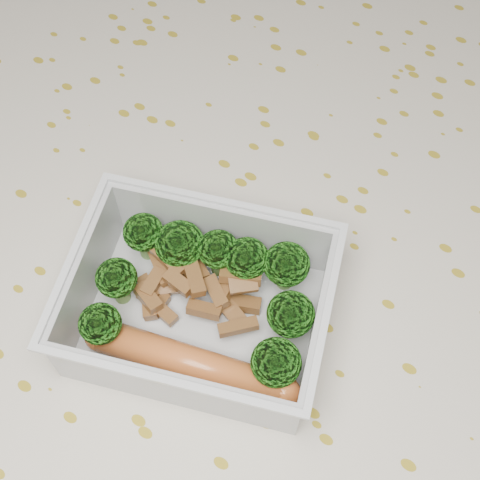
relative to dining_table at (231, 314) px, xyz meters
The scene contains 7 objects.
ground_plane 0.67m from the dining_table, ahead, with size 4.00×4.00×0.00m, color olive.
dining_table is the anchor object (origin of this frame).
tablecloth 0.05m from the dining_table, ahead, with size 1.46×0.96×0.19m.
lunch_container 0.12m from the dining_table, 80.21° to the right, with size 0.19×0.17×0.06m.
broccoli_florets 0.12m from the dining_table, 75.54° to the right, with size 0.15×0.13×0.04m.
meat_pile 0.11m from the dining_table, 100.21° to the right, with size 0.09×0.06×0.03m.
sausage 0.13m from the dining_table, 74.17° to the right, with size 0.14×0.05×0.02m.
Camera 1 is at (0.12, -0.18, 1.17)m, focal length 50.00 mm.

